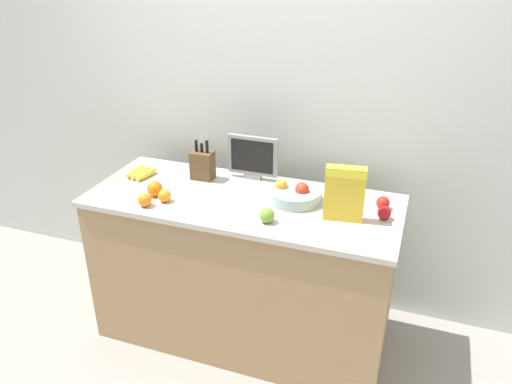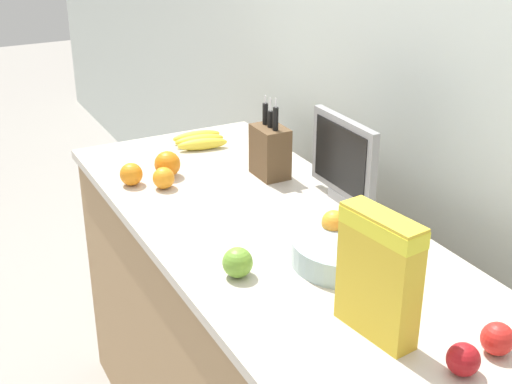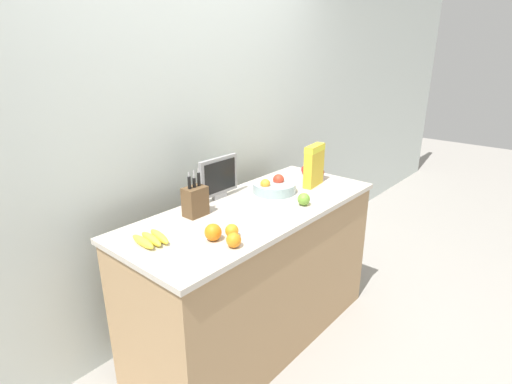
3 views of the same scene
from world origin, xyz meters
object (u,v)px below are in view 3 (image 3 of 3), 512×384
at_px(small_monitor, 219,177).
at_px(apple_rear, 320,172).
at_px(banana_bunch, 151,239).
at_px(orange_by_cereal, 234,240).
at_px(fruit_bowl, 274,187).
at_px(apple_rightmost, 304,199).
at_px(apple_near_bananas, 306,170).
at_px(cereal_box, 314,164).
at_px(orange_mid_left, 213,232).
at_px(knife_block, 195,201).
at_px(orange_front_center, 232,231).

distance_m(small_monitor, apple_rear, 0.82).
relative_size(banana_bunch, orange_by_cereal, 2.72).
distance_m(fruit_bowl, apple_rightmost, 0.28).
height_order(small_monitor, apple_near_bananas, small_monitor).
distance_m(cereal_box, fruit_bowl, 0.33).
bearing_deg(apple_near_bananas, orange_by_cereal, -161.82).
bearing_deg(orange_mid_left, knife_block, 63.38).
distance_m(cereal_box, orange_by_cereal, 1.03).
height_order(banana_bunch, orange_front_center, orange_front_center).
xyz_separation_m(fruit_bowl, apple_near_bananas, (0.46, 0.06, -0.00)).
xyz_separation_m(knife_block, cereal_box, (0.87, -0.22, 0.07)).
xyz_separation_m(small_monitor, orange_by_cereal, (-0.41, -0.52, -0.10)).
bearing_deg(apple_near_bananas, apple_rear, -80.29).
bearing_deg(banana_bunch, orange_by_cereal, -55.52).
bearing_deg(banana_bunch, orange_mid_left, -43.67).
relative_size(apple_rightmost, orange_front_center, 1.10).
xyz_separation_m(apple_rear, orange_front_center, (-1.12, -0.20, 0.00)).
height_order(fruit_bowl, apple_rear, fruit_bowl).
relative_size(small_monitor, apple_near_bananas, 4.31).
distance_m(apple_rear, orange_by_cereal, 1.23).
relative_size(apple_rear, orange_mid_left, 0.79).
relative_size(knife_block, orange_front_center, 3.95).
distance_m(banana_bunch, orange_mid_left, 0.30).
bearing_deg(banana_bunch, knife_block, 14.15).
bearing_deg(knife_block, orange_mid_left, -116.62).
bearing_deg(cereal_box, apple_near_bananas, 38.02).
xyz_separation_m(orange_front_center, orange_by_cereal, (-0.07, -0.08, 0.00)).
xyz_separation_m(orange_front_center, orange_mid_left, (-0.08, 0.05, 0.01)).
height_order(small_monitor, fruit_bowl, small_monitor).
distance_m(apple_rear, apple_rightmost, 0.59).
xyz_separation_m(banana_bunch, apple_near_bananas, (1.41, 0.05, 0.01)).
xyz_separation_m(cereal_box, apple_near_bananas, (0.18, 0.18, -0.12)).
bearing_deg(fruit_bowl, orange_front_center, -159.47).
relative_size(apple_rear, apple_rightmost, 0.89).
xyz_separation_m(knife_block, orange_mid_left, (-0.15, -0.30, -0.04)).
bearing_deg(small_monitor, orange_front_center, -128.14).
distance_m(knife_block, small_monitor, 0.30).
bearing_deg(apple_near_bananas, banana_bunch, -177.78).
bearing_deg(orange_mid_left, apple_rightmost, -6.48).
height_order(apple_rightmost, orange_mid_left, orange_mid_left).
xyz_separation_m(cereal_box, apple_rear, (0.19, 0.07, -0.12)).
height_order(orange_front_center, orange_by_cereal, orange_by_cereal).
bearing_deg(orange_mid_left, small_monitor, 42.45).
bearing_deg(orange_by_cereal, apple_rear, 13.10).
height_order(small_monitor, apple_rear, small_monitor).
relative_size(cereal_box, apple_rear, 4.16).
bearing_deg(apple_rear, orange_front_center, -170.07).
bearing_deg(apple_near_bananas, cereal_box, -134.45).
distance_m(cereal_box, banana_bunch, 1.24).
bearing_deg(banana_bunch, fruit_bowl, -0.45).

